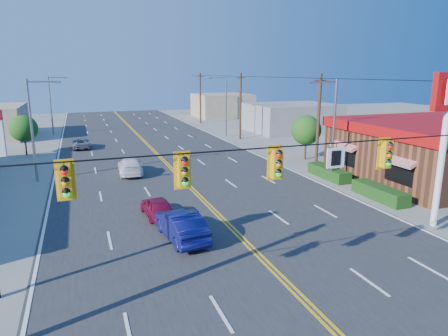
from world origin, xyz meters
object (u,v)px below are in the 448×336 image
object	(u,v)px
kfc_pylon	(447,119)
car_blue	(181,226)
kfc	(439,149)
car_silver	(81,144)
car_white	(130,167)
car_magenta	(157,208)
signal_span	(303,176)

from	to	relation	value
kfc_pylon	car_blue	distance (m)	15.24
kfc	kfc_pylon	world-z (taller)	kfc_pylon
car_silver	car_white	bearing A→B (deg)	104.74
car_magenta	car_silver	world-z (taller)	car_magenta
kfc	signal_span	bearing A→B (deg)	-149.06
kfc_pylon	car_white	xyz separation A→B (m)	(-14.72, 17.75, -5.36)
car_silver	kfc_pylon	bearing A→B (deg)	119.92
car_silver	kfc	bearing A→B (deg)	138.84
kfc_pylon	car_magenta	world-z (taller)	kfc_pylon
car_white	kfc	bearing A→B (deg)	160.95
kfc	kfc_pylon	xyz separation A→B (m)	(-8.90, -8.00, 3.66)
kfc	car_white	world-z (taller)	kfc
signal_span	kfc	distance (m)	23.47
signal_span	kfc_pylon	world-z (taller)	signal_span
car_blue	car_white	distance (m)	14.80
signal_span	kfc_pylon	distance (m)	11.87
kfc	kfc_pylon	bearing A→B (deg)	-138.05
car_magenta	car_white	bearing A→B (deg)	-92.95
kfc_pylon	car_blue	bearing A→B (deg)	168.01
kfc_pylon	car_blue	world-z (taller)	kfc_pylon
kfc	car_blue	size ratio (longest dim) A/B	3.59
kfc	car_white	distance (m)	25.61
car_blue	car_white	xyz separation A→B (m)	(-0.74, 14.78, -0.07)
signal_span	car_blue	bearing A→B (deg)	112.32
kfc_pylon	car_blue	size ratio (longest dim) A/B	1.87
kfc_pylon	car_silver	distance (m)	37.02
kfc	car_blue	distance (m)	23.48
kfc_pylon	car_blue	xyz separation A→B (m)	(-13.98, 2.97, -5.30)
signal_span	car_white	xyz separation A→B (m)	(-3.60, 21.75, -4.21)
car_magenta	car_white	xyz separation A→B (m)	(-0.21, 11.12, 0.06)
kfc	car_blue	xyz separation A→B (m)	(-22.88, -5.03, -1.63)
kfc	car_silver	xyz separation A→B (m)	(-27.36, 23.61, -1.81)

